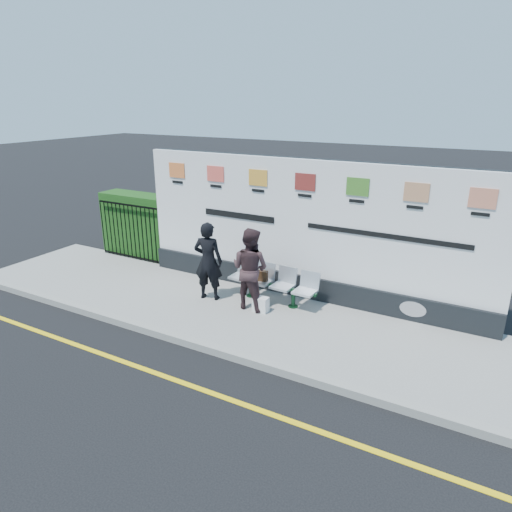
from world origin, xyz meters
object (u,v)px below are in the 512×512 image
Objects in this scene: billboard at (305,239)px; woman_right at (250,269)px; bench at (272,292)px; woman_left at (208,261)px.

billboard is 1.39m from woman_right.
bench is 1.17× the size of woman_right.
billboard reaches higher than woman_left.
bench is 0.84m from woman_right.
bench is 1.52m from woman_left.
billboard is 2.12m from woman_left.
woman_left is at bearing -146.49° from billboard.
billboard reaches higher than bench.
woman_left reaches higher than woman_right.
billboard is 4.64× the size of woman_right.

